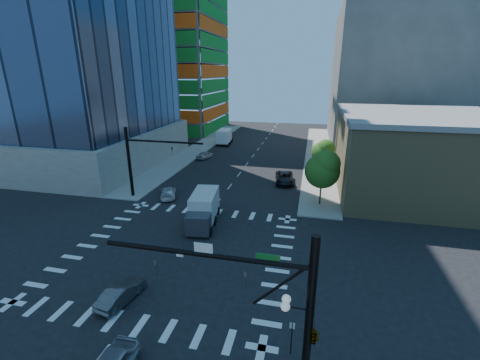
# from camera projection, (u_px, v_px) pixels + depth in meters

# --- Properties ---
(ground) EXTENTS (160.00, 160.00, 0.00)m
(ground) POSITION_uv_depth(u_px,v_px,m) (180.00, 252.00, 29.31)
(ground) COLOR black
(ground) RESTS_ON ground
(road_markings) EXTENTS (20.00, 20.00, 0.01)m
(road_markings) POSITION_uv_depth(u_px,v_px,m) (180.00, 252.00, 29.31)
(road_markings) COLOR silver
(road_markings) RESTS_ON ground
(sidewalk_ne) EXTENTS (5.00, 60.00, 0.15)m
(sidewalk_ne) POSITION_uv_depth(u_px,v_px,m) (318.00, 154.00, 63.60)
(sidewalk_ne) COLOR gray
(sidewalk_ne) RESTS_ON ground
(sidewalk_nw) EXTENTS (5.00, 60.00, 0.15)m
(sidewalk_nw) POSITION_uv_depth(u_px,v_px,m) (199.00, 148.00, 68.86)
(sidewalk_nw) COLOR gray
(sidewalk_nw) RESTS_ON ground
(construction_building) EXTENTS (25.16, 34.50, 70.60)m
(construction_building) POSITION_uv_depth(u_px,v_px,m) (170.00, 36.00, 84.37)
(construction_building) COLOR slate
(construction_building) RESTS_ON ground
(commercial_building) EXTENTS (20.50, 22.50, 10.60)m
(commercial_building) POSITION_uv_depth(u_px,v_px,m) (418.00, 153.00, 42.66)
(commercial_building) COLOR #938155
(commercial_building) RESTS_ON ground
(bg_building_ne) EXTENTS (24.00, 30.00, 28.00)m
(bg_building_ne) POSITION_uv_depth(u_px,v_px,m) (391.00, 79.00, 69.93)
(bg_building_ne) COLOR #5F5B56
(bg_building_ne) RESTS_ON ground
(signal_mast_se) EXTENTS (10.51, 2.48, 9.00)m
(signal_mast_se) POSITION_uv_depth(u_px,v_px,m) (290.00, 313.00, 14.86)
(signal_mast_se) COLOR black
(signal_mast_se) RESTS_ON sidewalk_se
(signal_mast_nw) EXTENTS (10.20, 0.40, 9.00)m
(signal_mast_nw) POSITION_uv_depth(u_px,v_px,m) (139.00, 157.00, 40.27)
(signal_mast_nw) COLOR black
(signal_mast_nw) RESTS_ON sidewalk_nw
(tree_south) EXTENTS (4.16, 4.16, 6.82)m
(tree_south) POSITION_uv_depth(u_px,v_px,m) (324.00, 169.00, 37.99)
(tree_south) COLOR #382316
(tree_south) RESTS_ON sidewalk_ne
(tree_north) EXTENTS (3.54, 3.52, 5.78)m
(tree_north) POSITION_uv_depth(u_px,v_px,m) (324.00, 151.00, 49.23)
(tree_north) COLOR #382316
(tree_north) RESTS_ON sidewalk_ne
(no_parking_sign) EXTENTS (0.30, 0.06, 2.20)m
(no_parking_sign) POSITION_uv_depth(u_px,v_px,m) (292.00, 334.00, 18.31)
(no_parking_sign) COLOR black
(no_parking_sign) RESTS_ON ground
(car_nb_far) EXTENTS (3.30, 5.88, 1.55)m
(car_nb_far) POSITION_uv_depth(u_px,v_px,m) (285.00, 178.00, 47.23)
(car_nb_far) COLOR black
(car_nb_far) RESTS_ON ground
(car_sb_near) EXTENTS (3.33, 4.79, 1.29)m
(car_sb_near) POSITION_uv_depth(u_px,v_px,m) (168.00, 192.00, 41.87)
(car_sb_near) COLOR silver
(car_sb_near) RESTS_ON ground
(car_sb_mid) EXTENTS (2.68, 4.33, 1.37)m
(car_sb_mid) POSITION_uv_depth(u_px,v_px,m) (205.00, 155.00, 60.50)
(car_sb_mid) COLOR #B6B8BF
(car_sb_mid) RESTS_ON ground
(car_sb_cross) EXTENTS (2.06, 4.19, 1.32)m
(car_sb_cross) POSITION_uv_depth(u_px,v_px,m) (121.00, 294.00, 22.77)
(car_sb_cross) COLOR #444449
(car_sb_cross) RESTS_ON ground
(box_truck_near) EXTENTS (3.52, 6.60, 3.30)m
(box_truck_near) POSITION_uv_depth(u_px,v_px,m) (203.00, 212.00, 34.01)
(box_truck_near) COLOR black
(box_truck_near) RESTS_ON ground
(box_truck_far) EXTENTS (3.30, 6.65, 3.37)m
(box_truck_far) POSITION_uv_depth(u_px,v_px,m) (225.00, 137.00, 72.76)
(box_truck_far) COLOR black
(box_truck_far) RESTS_ON ground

